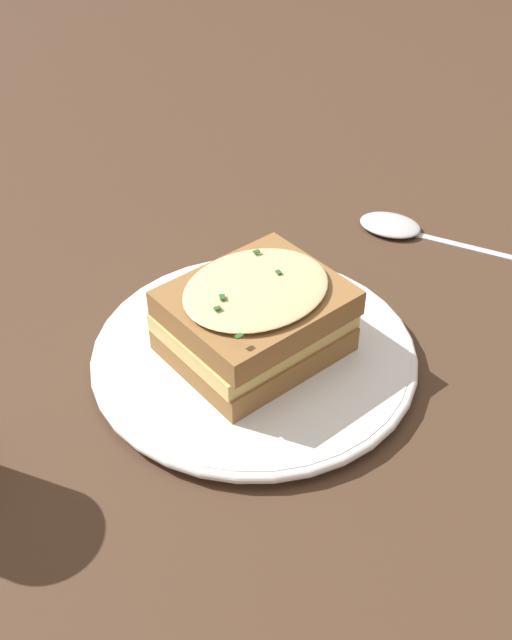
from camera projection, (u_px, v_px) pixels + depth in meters
name	position (u px, v px, depth m)	size (l,w,h in m)	color
ground_plane	(236.00, 354.00, 0.62)	(2.40, 2.40, 0.00)	#473021
dinner_plate	(256.00, 352.00, 0.61)	(0.26, 0.26, 0.01)	white
sandwich	(256.00, 317.00, 0.59)	(0.15, 0.16, 0.07)	olive
spoon	(399.00, 227.00, 0.76)	(0.18, 0.05, 0.01)	silver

